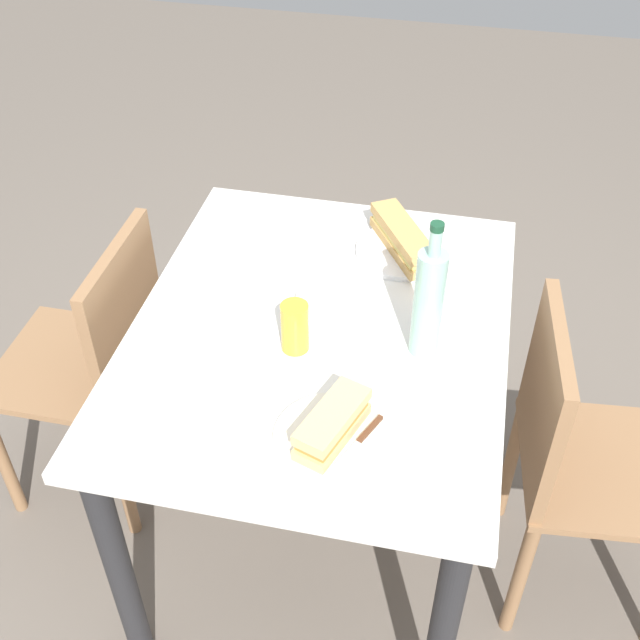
% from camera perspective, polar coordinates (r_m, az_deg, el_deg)
% --- Properties ---
extents(ground_plane, '(8.00, 8.00, 0.00)m').
position_cam_1_polar(ground_plane, '(2.39, 0.00, -14.52)').
color(ground_plane, '#6B6056').
extents(dining_table, '(1.04, 0.85, 0.78)m').
position_cam_1_polar(dining_table, '(1.90, 0.00, -3.35)').
color(dining_table, silver).
rests_on(dining_table, ground).
extents(chair_far, '(0.44, 0.44, 0.87)m').
position_cam_1_polar(chair_far, '(2.01, 17.74, -9.06)').
color(chair_far, '#936B47').
rests_on(chair_far, ground).
extents(chair_near, '(0.40, 0.40, 0.87)m').
position_cam_1_polar(chair_near, '(2.22, -15.53, -2.64)').
color(chair_near, '#936B47').
rests_on(chair_near, ground).
extents(plate_near, '(0.23, 0.23, 0.01)m').
position_cam_1_polar(plate_near, '(1.57, 0.88, -8.45)').
color(plate_near, silver).
rests_on(plate_near, dining_table).
extents(baguette_sandwich_near, '(0.20, 0.13, 0.07)m').
position_cam_1_polar(baguette_sandwich_near, '(1.54, 0.89, -7.44)').
color(baguette_sandwich_near, '#DBB77A').
rests_on(baguette_sandwich_near, plate_near).
extents(knife_near, '(0.17, 0.08, 0.01)m').
position_cam_1_polar(knife_near, '(1.55, 2.81, -8.69)').
color(knife_near, silver).
rests_on(knife_near, plate_near).
extents(plate_far, '(0.23, 0.23, 0.01)m').
position_cam_1_polar(plate_far, '(2.03, 5.85, 4.90)').
color(plate_far, white).
rests_on(plate_far, dining_table).
extents(baguette_sandwich_far, '(0.26, 0.19, 0.07)m').
position_cam_1_polar(baguette_sandwich_far, '(2.01, 5.93, 5.86)').
color(baguette_sandwich_far, tan).
rests_on(baguette_sandwich_far, plate_far).
extents(knife_far, '(0.15, 0.12, 0.01)m').
position_cam_1_polar(knife_far, '(2.05, 7.06, 5.58)').
color(knife_far, silver).
rests_on(knife_far, plate_far).
extents(water_bottle, '(0.06, 0.06, 0.33)m').
position_cam_1_polar(water_bottle, '(1.68, 7.78, 1.31)').
color(water_bottle, '#99C6B7').
rests_on(water_bottle, dining_table).
extents(beer_glass, '(0.06, 0.06, 0.12)m').
position_cam_1_polar(beer_glass, '(1.72, -1.82, -0.51)').
color(beer_glass, gold).
rests_on(beer_glass, dining_table).
extents(olive_bowl, '(0.10, 0.10, 0.03)m').
position_cam_1_polar(olive_bowl, '(1.86, -0.11, 1.40)').
color(olive_bowl, silver).
rests_on(olive_bowl, dining_table).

